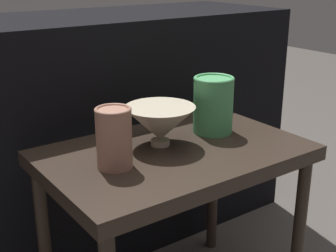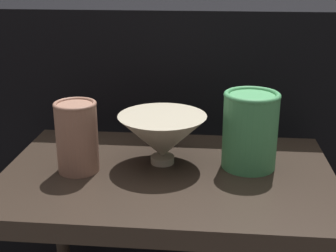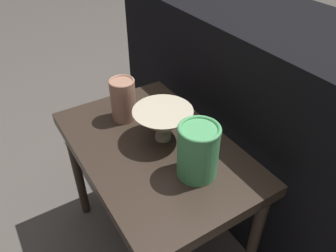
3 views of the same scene
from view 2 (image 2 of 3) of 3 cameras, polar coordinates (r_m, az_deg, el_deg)
table at (r=1.02m, az=-0.03°, el=-8.80°), size 0.70×0.45×0.53m
couch_backdrop at (r=1.53m, az=1.92°, el=-0.88°), size 1.52×0.50×0.83m
bowl at (r=1.01m, az=-0.70°, el=-1.27°), size 0.19×0.19×0.11m
vase_textured_left at (r=0.98m, az=-11.04°, el=-1.20°), size 0.09×0.09×0.15m
vase_colorful_right at (r=1.00m, az=9.98°, el=-0.38°), size 0.12×0.12×0.16m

